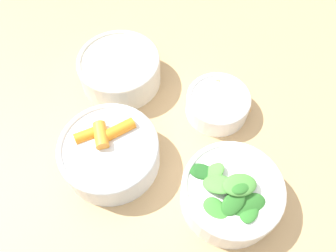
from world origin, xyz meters
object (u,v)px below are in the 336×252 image
object	(u,v)px
bowl_beans_hotdog	(120,71)
bowl_cookies	(218,103)
bowl_carrots	(110,152)
bowl_greens	(231,193)

from	to	relation	value
bowl_beans_hotdog	bowl_cookies	distance (m)	0.21
bowl_carrots	bowl_beans_hotdog	size ratio (longest dim) A/B	1.05
bowl_greens	bowl_beans_hotdog	world-z (taller)	bowl_greens
bowl_carrots	bowl_cookies	xyz separation A→B (m)	(0.09, -0.21, -0.01)
bowl_cookies	bowl_greens	bearing A→B (deg)	177.09
bowl_carrots	bowl_greens	world-z (taller)	bowl_greens
bowl_carrots	bowl_cookies	world-z (taller)	bowl_carrots
bowl_carrots	bowl_cookies	size ratio (longest dim) A/B	1.41
bowl_carrots	bowl_beans_hotdog	xyz separation A→B (m)	(0.19, -0.02, -0.00)
bowl_cookies	bowl_carrots	bearing A→B (deg)	114.33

